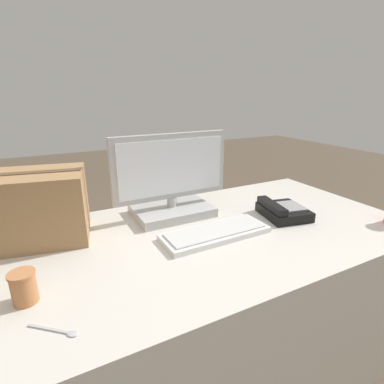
{
  "coord_description": "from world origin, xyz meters",
  "views": [
    {
      "loc": [
        -0.56,
        -0.97,
        1.29
      ],
      "look_at": [
        -0.01,
        0.1,
        0.88
      ],
      "focal_mm": 28.0,
      "sensor_mm": 36.0,
      "label": 1
    }
  ],
  "objects_px": {
    "monitor": "(171,185)",
    "cardboard_box": "(34,207)",
    "desk_phone": "(282,211)",
    "paper_cup_left": "(24,287)",
    "spoon": "(60,331)",
    "keyboard": "(216,233)"
  },
  "relations": [
    {
      "from": "monitor",
      "to": "spoon",
      "type": "distance_m",
      "value": 0.78
    },
    {
      "from": "spoon",
      "to": "keyboard",
      "type": "bearing_deg",
      "value": 63.69
    },
    {
      "from": "desk_phone",
      "to": "paper_cup_left",
      "type": "xyz_separation_m",
      "value": [
        -1.06,
        -0.13,
        0.02
      ]
    },
    {
      "from": "keyboard",
      "to": "desk_phone",
      "type": "distance_m",
      "value": 0.38
    },
    {
      "from": "keyboard",
      "to": "spoon",
      "type": "height_order",
      "value": "keyboard"
    },
    {
      "from": "desk_phone",
      "to": "cardboard_box",
      "type": "xyz_separation_m",
      "value": [
        -1.02,
        0.28,
        0.11
      ]
    },
    {
      "from": "keyboard",
      "to": "paper_cup_left",
      "type": "relative_size",
      "value": 4.79
    },
    {
      "from": "spoon",
      "to": "paper_cup_left",
      "type": "bearing_deg",
      "value": 154.38
    },
    {
      "from": "monitor",
      "to": "paper_cup_left",
      "type": "height_order",
      "value": "monitor"
    },
    {
      "from": "paper_cup_left",
      "to": "desk_phone",
      "type": "bearing_deg",
      "value": 6.73
    },
    {
      "from": "monitor",
      "to": "cardboard_box",
      "type": "height_order",
      "value": "monitor"
    },
    {
      "from": "desk_phone",
      "to": "keyboard",
      "type": "bearing_deg",
      "value": -164.44
    },
    {
      "from": "monitor",
      "to": "cardboard_box",
      "type": "distance_m",
      "value": 0.57
    },
    {
      "from": "paper_cup_left",
      "to": "spoon",
      "type": "bearing_deg",
      "value": -66.07
    },
    {
      "from": "keyboard",
      "to": "desk_phone",
      "type": "height_order",
      "value": "desk_phone"
    },
    {
      "from": "desk_phone",
      "to": "spoon",
      "type": "distance_m",
      "value": 1.03
    },
    {
      "from": "monitor",
      "to": "keyboard",
      "type": "height_order",
      "value": "monitor"
    },
    {
      "from": "monitor",
      "to": "keyboard",
      "type": "relative_size",
      "value": 1.22
    },
    {
      "from": "keyboard",
      "to": "paper_cup_left",
      "type": "height_order",
      "value": "paper_cup_left"
    },
    {
      "from": "keyboard",
      "to": "cardboard_box",
      "type": "height_order",
      "value": "cardboard_box"
    },
    {
      "from": "spoon",
      "to": "desk_phone",
      "type": "bearing_deg",
      "value": 56.65
    },
    {
      "from": "cardboard_box",
      "to": "paper_cup_left",
      "type": "bearing_deg",
      "value": -96.33
    }
  ]
}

